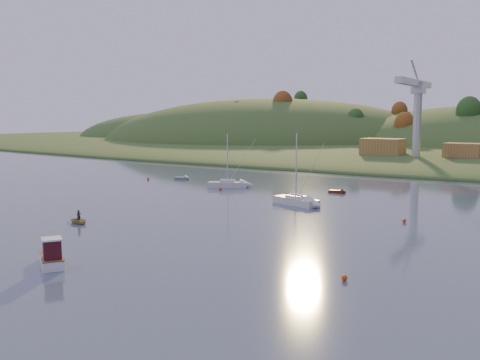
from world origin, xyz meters
The scene contains 21 objects.
far_shore centered at (0.00, 230.00, 0.00)m, with size 620.00×220.00×1.50m, color #23461C.
shore_slope centered at (0.00, 165.00, 0.00)m, with size 640.00×150.00×7.00m, color #23461C.
hill_left_far centered at (-160.00, 215.00, 0.00)m, with size 120.00×100.00×32.00m, color #23461C.
hill_left centered at (-90.00, 200.00, 0.00)m, with size 170.00×140.00×44.00m, color #23461C.
hillside_trees centered at (0.00, 185.00, 0.00)m, with size 280.00×50.00×32.00m, color #214A1A, non-canonical shape.
wharf centered at (5.00, 122.00, 1.20)m, with size 42.00×16.00×2.40m, color slate.
shed_west centered at (-8.00, 123.00, 4.80)m, with size 11.00×8.00×4.80m, color #976332.
shed_east centered at (13.00, 124.00, 4.40)m, with size 9.00×7.00×4.00m, color #976332.
dock_crane centered at (2.00, 118.39, 17.17)m, with size 3.20×28.00×20.30m.
fishing_boat centered at (0.26, 5.20, 0.81)m, with size 5.79×4.64×3.67m.
sailboat_near centered at (-16.35, 57.75, 0.68)m, with size 7.49×5.29×10.12m.
sailboat_far centered at (3.83, 46.51, 0.71)m, with size 8.14×4.67×10.82m.
canoe centered at (-12.37, 19.08, 0.31)m, with size 2.16×3.03×0.63m, color #9B8755.
paddler centered at (-12.37, 19.08, 0.72)m, with size 0.52×0.34×1.43m, color black.
red_tender centered at (4.55, 61.95, 0.23)m, with size 3.25×1.18×1.10m.
grey_dinghy centered at (-31.20, 63.13, 0.25)m, with size 3.51×2.14×1.23m.
buoy_0 centered at (24.36, 14.97, 0.25)m, with size 0.50×0.50×0.50m, color #E23E0B.
buoy_1 centered at (21.49, 41.79, 0.25)m, with size 0.50×0.50×0.50m, color #E23E0B.
buoy_2 centered at (-37.07, 58.34, 0.25)m, with size 0.50×0.50×0.50m, color #E23E0B.
buoy_3 centered at (-15.11, 53.65, 0.25)m, with size 0.50×0.50×0.50m, color #E23E0B.
buoy_4 centered at (-19.34, 59.39, 0.25)m, with size 0.50×0.50×0.50m, color #E23E0B.
Camera 1 is at (40.17, -24.88, 13.20)m, focal length 40.00 mm.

